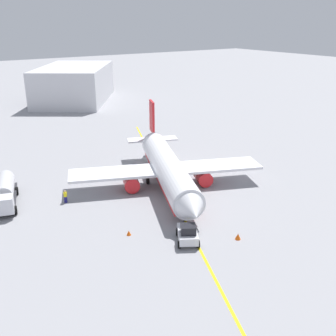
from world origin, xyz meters
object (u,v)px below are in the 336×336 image
at_px(pushback_tug, 188,233).
at_px(refueling_worker, 65,197).
at_px(airplane, 167,169).
at_px(fuel_tanker, 5,192).
at_px(safety_cone_wingtip, 238,236).
at_px(safety_cone_nose, 129,233).

xyz_separation_m(pushback_tug, refueling_worker, (-16.76, -7.37, -0.19)).
distance_m(airplane, fuel_tanker, 21.67).
bearing_deg(airplane, refueling_worker, -102.57).
bearing_deg(refueling_worker, airplane, 77.43).
distance_m(pushback_tug, safety_cone_wingtip, 5.57).
xyz_separation_m(airplane, safety_cone_wingtip, (16.31, -1.69, -2.39)).
xyz_separation_m(fuel_tanker, safety_cone_wingtip, (23.22, 18.82, -1.37)).
height_order(airplane, refueling_worker, airplane).
distance_m(airplane, pushback_tug, 15.25).
bearing_deg(refueling_worker, safety_cone_nose, 13.12).
relative_size(fuel_tanker, safety_cone_wingtip, 14.50).
bearing_deg(pushback_tug, airplane, 154.41).
distance_m(fuel_tanker, refueling_worker, 7.67).
height_order(pushback_tug, safety_cone_nose, pushback_tug).
xyz_separation_m(airplane, fuel_tanker, (-6.91, -20.51, -1.03)).
bearing_deg(fuel_tanker, pushback_tug, 34.17).
xyz_separation_m(fuel_tanker, refueling_worker, (3.81, 6.59, -0.90)).
bearing_deg(fuel_tanker, safety_cone_wingtip, 39.03).
bearing_deg(airplane, pushback_tug, -25.59).
bearing_deg(safety_cone_nose, pushback_tug, 43.80).
height_order(refueling_worker, safety_cone_wingtip, refueling_worker).
xyz_separation_m(fuel_tanker, pushback_tug, (20.57, 13.97, -0.71)).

